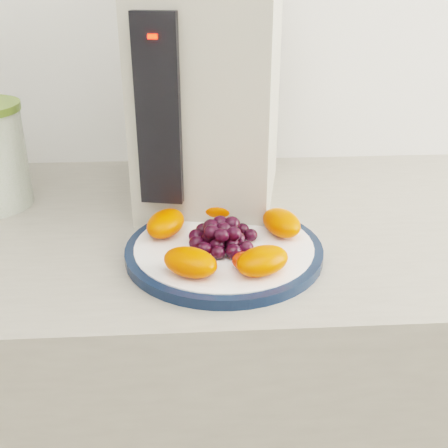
{
  "coord_description": "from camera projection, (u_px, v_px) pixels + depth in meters",
  "views": [
    {
      "loc": [
        0.07,
        0.38,
        1.29
      ],
      "look_at": [
        0.12,
        1.08,
        0.95
      ],
      "focal_mm": 45.0,
      "sensor_mm": 36.0,
      "label": 1
    }
  ],
  "objects": [
    {
      "name": "fruit_plate",
      "position": [
        225.0,
        235.0,
        0.79
      ],
      "size": [
        0.24,
        0.24,
        0.04
      ],
      "color": "#FF3800",
      "rests_on": "plate_face"
    },
    {
      "name": "cabinet_face",
      "position": [
        160.0,
        440.0,
        1.11
      ],
      "size": [
        3.48,
        0.58,
        0.84
      ],
      "primitive_type": "cube",
      "color": "#94634A",
      "rests_on": "floor"
    },
    {
      "name": "plate_rim",
      "position": [
        224.0,
        251.0,
        0.8
      ],
      "size": [
        0.28,
        0.28,
        0.01
      ],
      "primitive_type": "cylinder",
      "color": "#0D1A32",
      "rests_on": "counter"
    },
    {
      "name": "appliance_led",
      "position": [
        153.0,
        36.0,
        0.74
      ],
      "size": [
        0.01,
        0.01,
        0.01
      ],
      "primitive_type": "cube",
      "rotation": [
        0.0,
        0.0,
        -0.2
      ],
      "color": "#FF0C05",
      "rests_on": "appliance_panel"
    },
    {
      "name": "counter",
      "position": [
        160.0,
        428.0,
        1.1
      ],
      "size": [
        3.5,
        0.6,
        0.9
      ],
      "primitive_type": "cube",
      "color": "gray",
      "rests_on": "floor"
    },
    {
      "name": "appliance_body",
      "position": [
        212.0,
        94.0,
        0.92
      ],
      "size": [
        0.26,
        0.33,
        0.37
      ],
      "primitive_type": "cube",
      "rotation": [
        0.0,
        0.0,
        -0.2
      ],
      "color": "#ADA895",
      "rests_on": "counter"
    },
    {
      "name": "plate_face",
      "position": [
        224.0,
        250.0,
        0.8
      ],
      "size": [
        0.26,
        0.26,
        0.02
      ],
      "primitive_type": "cylinder",
      "color": "white",
      "rests_on": "counter"
    },
    {
      "name": "appliance_panel",
      "position": [
        159.0,
        112.0,
        0.79
      ],
      "size": [
        0.07,
        0.03,
        0.27
      ],
      "primitive_type": "cube",
      "rotation": [
        0.0,
        0.0,
        -0.2
      ],
      "color": "black",
      "rests_on": "appliance_body"
    }
  ]
}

